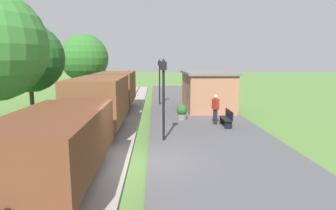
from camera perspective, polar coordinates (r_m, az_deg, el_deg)
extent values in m
plane|color=#517A38|center=(10.50, -5.34, -12.58)|extent=(160.00, 160.00, 0.00)
cube|color=#4C4C4F|center=(10.78, 12.25, -11.44)|extent=(6.00, 60.00, 0.25)
cube|color=gray|center=(10.86, -18.38, -11.93)|extent=(3.80, 60.00, 0.12)
cube|color=slate|center=(10.64, -14.61, -11.44)|extent=(0.07, 60.00, 0.14)
cube|color=slate|center=(11.03, -22.09, -11.09)|extent=(0.07, 60.00, 0.14)
cube|color=brown|center=(8.83, -21.89, -6.63)|extent=(2.50, 5.60, 1.60)
cube|color=black|center=(9.02, -21.65, -10.61)|extent=(2.10, 5.15, 0.50)
cylinder|color=black|center=(10.72, -18.46, -8.71)|extent=(1.56, 0.84, 0.84)
cylinder|color=black|center=(7.58, -26.07, -16.82)|extent=(1.56, 0.84, 0.84)
cylinder|color=black|center=(11.72, -16.99, -5.84)|extent=(0.20, 0.30, 0.20)
cube|color=brown|center=(15.03, -13.77, 1.25)|extent=(2.50, 5.60, 2.20)
cube|color=black|center=(15.19, -13.64, -2.31)|extent=(2.10, 5.15, 0.50)
cylinder|color=black|center=(16.97, -12.47, -1.93)|extent=(1.56, 0.84, 0.84)
cylinder|color=black|center=(13.53, -15.02, -4.85)|extent=(1.56, 0.84, 0.84)
cylinder|color=black|center=(18.05, -11.88, -0.45)|extent=(0.20, 0.30, 0.20)
cylinder|color=black|center=(12.38, -16.20, -5.01)|extent=(0.20, 0.30, 0.20)
cube|color=brown|center=(21.51, -10.43, 3.67)|extent=(2.50, 5.60, 2.20)
cube|color=black|center=(21.61, -10.36, 1.16)|extent=(2.10, 5.15, 0.50)
cylinder|color=black|center=(23.41, -9.76, 1.17)|extent=(1.56, 0.84, 0.84)
cylinder|color=black|center=(19.90, -11.02, -0.27)|extent=(1.56, 0.84, 0.84)
cylinder|color=black|center=(24.52, -9.45, 2.12)|extent=(0.20, 0.30, 0.20)
cylinder|color=black|center=(18.73, -11.54, -0.09)|extent=(0.20, 0.30, 0.20)
cube|color=#9E6B4C|center=(21.20, 7.95, 2.76)|extent=(3.20, 5.50, 2.60)
cube|color=#66605B|center=(21.10, 8.04, 6.51)|extent=(3.50, 5.80, 0.18)
cube|color=black|center=(19.87, 3.97, 2.78)|extent=(0.03, 0.90, 0.80)
cube|color=black|center=(15.76, 11.65, -2.71)|extent=(0.42, 1.50, 0.04)
cube|color=black|center=(15.76, 12.35, -1.83)|extent=(0.04, 1.50, 0.45)
cube|color=black|center=(15.24, 12.18, -4.02)|extent=(0.38, 0.06, 0.42)
cube|color=black|center=(16.38, 11.11, -3.07)|extent=(0.38, 0.06, 0.42)
cube|color=black|center=(25.95, 5.95, 2.05)|extent=(0.42, 1.50, 0.04)
cube|color=black|center=(25.95, 6.37, 2.58)|extent=(0.04, 1.50, 0.45)
cube|color=black|center=(25.39, 6.14, 1.36)|extent=(0.38, 0.06, 0.42)
cube|color=black|center=(26.57, 5.75, 1.72)|extent=(0.38, 0.06, 0.42)
cylinder|color=black|center=(16.17, 9.75, -2.39)|extent=(0.15, 0.15, 0.86)
cylinder|color=black|center=(16.29, 9.39, -2.30)|extent=(0.15, 0.15, 0.86)
cube|color=maroon|center=(16.10, 9.64, 0.20)|extent=(0.39, 0.45, 0.60)
sphere|color=beige|center=(16.04, 9.68, 1.76)|extent=(0.22, 0.22, 0.22)
cylinder|color=slate|center=(17.25, 2.82, -2.43)|extent=(0.56, 0.56, 0.34)
sphere|color=#235B23|center=(17.17, 2.83, -1.03)|extent=(0.64, 0.64, 0.64)
cylinder|color=black|center=(12.56, -0.90, -0.15)|extent=(0.11, 0.11, 3.20)
cube|color=black|center=(12.40, -0.93, 8.00)|extent=(0.28, 0.28, 0.36)
sphere|color=#F2E5BF|center=(12.40, -0.93, 8.00)|extent=(0.20, 0.20, 0.20)
cone|color=black|center=(12.40, -0.93, 9.11)|extent=(0.20, 0.20, 0.16)
cylinder|color=black|center=(22.99, -1.72, 4.09)|extent=(0.11, 0.11, 3.20)
cube|color=black|center=(22.90, -1.74, 8.53)|extent=(0.28, 0.28, 0.36)
sphere|color=#F2E5BF|center=(22.90, -1.74, 8.53)|extent=(0.20, 0.20, 0.20)
cone|color=black|center=(22.90, -1.74, 9.13)|extent=(0.20, 0.20, 0.16)
cylinder|color=#4C3823|center=(21.31, -25.92, 0.85)|extent=(0.28, 0.28, 2.28)
sphere|color=#235B23|center=(21.13, -26.47, 8.58)|extent=(4.63, 4.63, 4.63)
cylinder|color=#4C3823|center=(27.35, -16.35, 3.18)|extent=(0.28, 0.28, 2.41)
sphere|color=#2D6B28|center=(27.22, -16.62, 9.13)|extent=(4.36, 4.36, 4.36)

